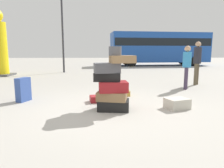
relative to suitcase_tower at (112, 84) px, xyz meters
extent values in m
plane|color=#ADA89E|center=(-0.20, -0.03, -0.62)|extent=(80.00, 80.00, 0.00)
cube|color=black|center=(0.03, -0.01, -0.50)|extent=(0.78, 0.59, 0.24)
cube|color=olive|center=(-0.01, -0.03, -0.27)|extent=(0.75, 0.59, 0.20)
cube|color=maroon|center=(0.02, -0.04, -0.05)|extent=(0.69, 0.49, 0.24)
cube|color=black|center=(-0.11, 0.07, 0.17)|extent=(0.65, 0.48, 0.20)
cube|color=#4C4C51|center=(-0.13, 0.03, 0.38)|extent=(0.63, 0.48, 0.23)
cube|color=olive|center=(0.23, 0.01, 0.58)|extent=(0.62, 0.48, 0.17)
cylinder|color=#4C4C51|center=(0.06, 0.03, 0.77)|extent=(0.29, 0.29, 0.21)
cube|color=maroon|center=(-0.20, 0.82, -0.53)|extent=(0.82, 0.48, 0.17)
cube|color=#B28C33|center=(0.32, 1.60, -0.54)|extent=(0.58, 0.41, 0.16)
cube|color=#334F99|center=(-2.44, 0.94, -0.29)|extent=(0.33, 0.46, 0.66)
cube|color=beige|center=(1.58, 0.05, -0.49)|extent=(0.63, 0.55, 0.25)
cylinder|color=#3F334C|center=(2.86, 2.72, -0.21)|extent=(0.12, 0.12, 0.80)
cylinder|color=#3F334C|center=(2.76, 2.52, -0.21)|extent=(0.12, 0.12, 0.80)
cylinder|color=#338CCC|center=(2.81, 2.62, 0.46)|extent=(0.30, 0.30, 0.55)
sphere|color=tan|center=(2.81, 2.62, 0.85)|extent=(0.22, 0.22, 0.22)
cylinder|color=brown|center=(3.69, 3.65, -0.18)|extent=(0.12, 0.12, 0.88)
cylinder|color=brown|center=(3.55, 3.48, -0.18)|extent=(0.12, 0.12, 0.88)
cylinder|color=#26262D|center=(3.62, 3.56, 0.60)|extent=(0.30, 0.30, 0.67)
sphere|color=tan|center=(3.62, 3.56, 1.04)|extent=(0.22, 0.22, 0.22)
cube|color=#4C4C4C|center=(-6.12, 7.22, -0.57)|extent=(1.25, 1.25, 0.10)
cube|color=#1E4CA5|center=(5.23, 15.46, 1.13)|extent=(9.63, 3.38, 2.80)
cube|color=black|center=(5.23, 15.46, 1.62)|extent=(9.44, 3.38, 0.70)
cylinder|color=black|center=(8.16, 17.00, -0.17)|extent=(0.92, 0.33, 0.90)
cylinder|color=black|center=(8.40, 14.51, -0.17)|extent=(0.92, 0.33, 0.90)
cylinder|color=black|center=(2.06, 16.42, -0.17)|extent=(0.92, 0.33, 0.90)
cylinder|color=black|center=(2.30, 13.93, -0.17)|extent=(0.92, 0.33, 0.90)
cylinder|color=#333338|center=(-2.85, 8.90, 2.25)|extent=(0.12, 0.12, 5.73)
camera|label=1|loc=(-0.19, -4.74, 0.76)|focal=32.91mm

